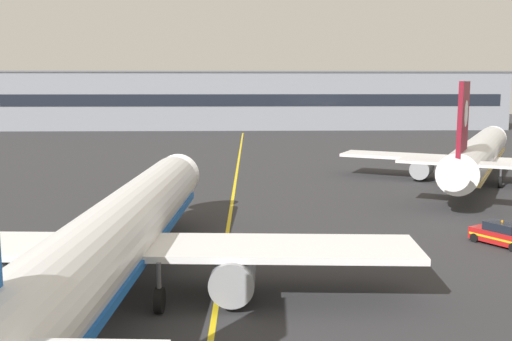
# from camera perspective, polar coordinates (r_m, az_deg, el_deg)

# --- Properties ---
(taxiway_centreline) EXTENTS (4.57, 179.96, 0.01)m
(taxiway_centreline) POSITION_cam_1_polar(r_m,az_deg,el_deg) (47.38, -2.69, -5.52)
(taxiway_centreline) COLOR yellow
(taxiway_centreline) RESTS_ON ground
(airliner_foreground) EXTENTS (32.24, 41.52, 11.65)m
(airliner_foreground) POSITION_cam_1_polar(r_m,az_deg,el_deg) (32.26, -13.28, -6.24)
(airliner_foreground) COLOR white
(airliner_foreground) RESTS_ON ground
(airliner_background) EXTENTS (30.22, 37.72, 11.52)m
(airliner_background) POSITION_cam_1_polar(r_m,az_deg,el_deg) (71.94, 20.50, 1.43)
(airliner_background) COLOR white
(airliner_background) RESTS_ON ground
(service_car_second) EXTENTS (3.75, 4.52, 1.79)m
(service_car_second) POSITION_cam_1_polar(r_m,az_deg,el_deg) (45.74, 22.45, -5.69)
(service_car_second) COLOR red
(service_car_second) RESTS_ON ground
(terminal_building) EXTENTS (124.26, 12.40, 14.16)m
(terminal_building) POSITION_cam_1_polar(r_m,az_deg,el_deg) (148.22, -0.32, 6.74)
(terminal_building) COLOR gray
(terminal_building) RESTS_ON ground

